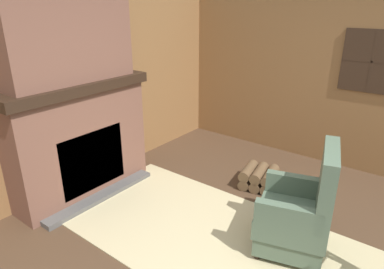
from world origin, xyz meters
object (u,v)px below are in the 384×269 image
decorative_plate_on_mantel (60,71)px  armchair (298,215)px  firewood_stack (259,177)px  oil_lamp_vase (18,83)px  storage_case (105,67)px

decorative_plate_on_mantel → armchair: bearing=14.1°
firewood_stack → decorative_plate_on_mantel: (-1.69, -1.46, 1.34)m
oil_lamp_vase → storage_case: (0.00, 1.04, -0.00)m
armchair → oil_lamp_vase: bearing=7.8°
oil_lamp_vase → storage_case: 1.04m
oil_lamp_vase → decorative_plate_on_mantel: bearing=92.5°
oil_lamp_vase → decorative_plate_on_mantel: 0.46m
oil_lamp_vase → decorative_plate_on_mantel: (-0.02, 0.46, 0.04)m
firewood_stack → oil_lamp_vase: size_ratio=2.16×
armchair → decorative_plate_on_mantel: 2.79m
firewood_stack → decorative_plate_on_mantel: 2.61m
storage_case → firewood_stack: bearing=28.0°
firewood_stack → oil_lamp_vase: 2.86m
storage_case → decorative_plate_on_mantel: size_ratio=0.97×
oil_lamp_vase → storage_case: oil_lamp_vase is taller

